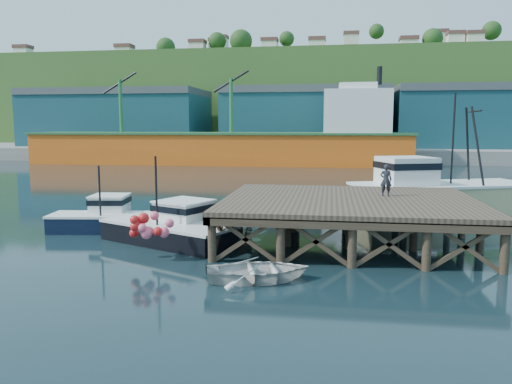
% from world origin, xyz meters
% --- Properties ---
extents(ground, '(300.00, 300.00, 0.00)m').
position_xyz_m(ground, '(0.00, 0.00, 0.00)').
color(ground, black).
rests_on(ground, ground).
extents(wharf, '(12.00, 10.00, 2.62)m').
position_xyz_m(wharf, '(5.50, -0.19, 1.94)').
color(wharf, brown).
rests_on(wharf, ground).
extents(far_quay, '(160.00, 40.00, 2.00)m').
position_xyz_m(far_quay, '(0.00, 70.00, 1.00)').
color(far_quay, gray).
rests_on(far_quay, ground).
extents(warehouse_left, '(32.00, 16.00, 9.00)m').
position_xyz_m(warehouse_left, '(-35.00, 65.00, 6.50)').
color(warehouse_left, '#17454D').
rests_on(warehouse_left, far_quay).
extents(warehouse_mid, '(28.00, 16.00, 9.00)m').
position_xyz_m(warehouse_mid, '(0.00, 65.00, 6.50)').
color(warehouse_mid, '#17454D').
rests_on(warehouse_mid, far_quay).
extents(warehouse_right, '(30.00, 16.00, 9.00)m').
position_xyz_m(warehouse_right, '(30.00, 65.00, 6.50)').
color(warehouse_right, '#17454D').
rests_on(warehouse_right, far_quay).
extents(cargo_ship, '(55.50, 10.00, 13.75)m').
position_xyz_m(cargo_ship, '(-8.46, 48.00, 3.31)').
color(cargo_ship, orange).
rests_on(cargo_ship, ground).
extents(hillside, '(220.00, 50.00, 22.00)m').
position_xyz_m(hillside, '(0.00, 100.00, 11.00)').
color(hillside, '#2D511E').
rests_on(hillside, ground).
extents(boat_navy, '(5.93, 3.47, 3.58)m').
position_xyz_m(boat_navy, '(-7.37, 0.63, 0.72)').
color(boat_navy, black).
rests_on(boat_navy, ground).
extents(boat_black, '(7.25, 6.06, 4.22)m').
position_xyz_m(boat_black, '(-2.96, -1.54, 0.78)').
color(boat_black, black).
rests_on(boat_black, ground).
extents(trawler, '(12.13, 7.72, 7.65)m').
position_xyz_m(trawler, '(11.42, 8.73, 1.58)').
color(trawler, '#C9BE82').
rests_on(trawler, ground).
extents(dinghy, '(4.37, 3.63, 0.78)m').
position_xyz_m(dinghy, '(2.06, -6.96, 0.39)').
color(dinghy, silver).
rests_on(dinghy, ground).
extents(dockworker, '(0.63, 0.46, 1.59)m').
position_xyz_m(dockworker, '(7.33, 1.04, 2.92)').
color(dockworker, black).
rests_on(dockworker, wharf).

